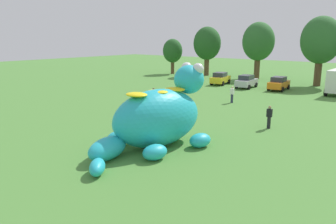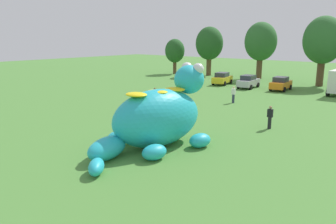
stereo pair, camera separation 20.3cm
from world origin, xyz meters
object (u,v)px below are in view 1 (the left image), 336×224
spectator_near_inflatable (232,95)px  giant_inflatable_creature (158,117)px  spectator_mid_field (154,96)px  spectator_by_cars (269,117)px  car_yellow (220,78)px  car_silver (246,81)px  car_orange (279,83)px

spectator_near_inflatable → giant_inflatable_creature: bearing=-78.3°
spectator_mid_field → spectator_by_cars: bearing=-6.1°
car_yellow → spectator_by_cars: bearing=-51.0°
car_yellow → car_silver: 4.51m
spectator_near_inflatable → spectator_mid_field: size_ratio=1.00×
car_yellow → spectator_by_cars: car_yellow is taller
car_silver → spectator_near_inflatable: size_ratio=2.47×
car_yellow → car_silver: bearing=-10.1°
car_silver → car_orange: same height
car_orange → spectator_by_cars: 19.53m
car_yellow → spectator_near_inflatable: bearing=-54.7°
spectator_near_inflatable → car_silver: bearing=108.6°
car_yellow → car_silver: same height
spectator_mid_field → spectator_near_inflatable: bearing=46.2°
giant_inflatable_creature → car_yellow: size_ratio=2.30×
giant_inflatable_creature → spectator_near_inflatable: (-3.18, 15.39, -0.98)m
car_silver → spectator_mid_field: 16.42m
car_silver → car_orange: 4.14m
spectator_by_cars → spectator_mid_field: bearing=173.9°
spectator_by_cars → giant_inflatable_creature: bearing=-114.6°
spectator_mid_field → spectator_by_cars: size_ratio=1.00×
spectator_by_cars → car_orange: bearing=109.1°
spectator_near_inflatable → spectator_mid_field: (-5.59, -5.83, 0.00)m
giant_inflatable_creature → spectator_near_inflatable: giant_inflatable_creature is taller
car_silver → spectator_mid_field: car_silver is taller
spectator_near_inflatable → spectator_by_cars: size_ratio=1.00×
car_orange → spectator_by_cars: car_orange is taller
car_orange → spectator_near_inflatable: size_ratio=2.46×
car_silver → spectator_mid_field: (-2.07, -16.29, -0.01)m
car_silver → spectator_near_inflatable: car_silver is taller
car_orange → spectator_mid_field: (-6.12, -17.12, -0.01)m
spectator_mid_field → spectator_by_cars: 12.60m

